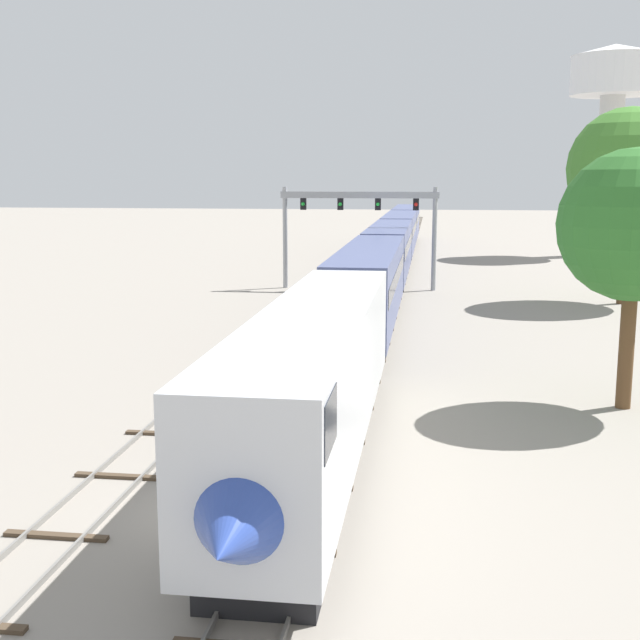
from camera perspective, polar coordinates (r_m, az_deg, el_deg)
ground_plane at (r=21.82m, az=-7.09°, el=-13.23°), size 400.00×400.00×0.00m
track_main at (r=79.88m, az=5.41°, el=3.83°), size 2.60×200.00×0.16m
track_near at (r=60.60m, az=-0.62°, el=1.92°), size 2.60×160.00×0.16m
passenger_train at (r=65.25m, az=4.89°, el=4.70°), size 3.04×103.76×4.80m
signal_gantry at (r=62.75m, az=2.75°, el=7.39°), size 12.10×0.49×7.82m
water_tower at (r=96.07m, az=19.83°, el=14.77°), size 9.26×9.26×22.53m
trackside_tree_left at (r=31.80m, az=21.16°, el=6.15°), size 5.57×5.57×9.64m
trackside_tree_mid at (r=58.91m, az=20.82°, el=9.85°), size 8.15×8.15×13.18m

